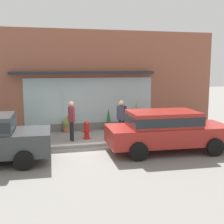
# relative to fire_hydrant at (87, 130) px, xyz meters

# --- Properties ---
(ground_plane) EXTENTS (60.00, 60.00, 0.00)m
(ground_plane) POSITION_rel_fire_hydrant_xyz_m (0.23, -1.10, -0.41)
(ground_plane) COLOR gray
(curb_strip) EXTENTS (14.00, 0.24, 0.12)m
(curb_strip) POSITION_rel_fire_hydrant_xyz_m (0.23, -1.30, -0.35)
(curb_strip) COLOR #B2B2AD
(curb_strip) RESTS_ON ground_plane
(storefront) EXTENTS (14.00, 0.81, 4.96)m
(storefront) POSITION_rel_fire_hydrant_xyz_m (0.23, 2.08, 2.02)
(storefront) COLOR #935642
(storefront) RESTS_ON ground_plane
(fire_hydrant) EXTENTS (0.39, 0.35, 0.80)m
(fire_hydrant) POSITION_rel_fire_hydrant_xyz_m (0.00, 0.00, 0.00)
(fire_hydrant) COLOR red
(fire_hydrant) RESTS_ON ground_plane
(pedestrian_with_handbag) EXTENTS (0.27, 0.65, 1.72)m
(pedestrian_with_handbag) POSITION_rel_fire_hydrant_xyz_m (-0.68, -0.17, 0.59)
(pedestrian_with_handbag) COLOR #232328
(pedestrian_with_handbag) RESTS_ON ground_plane
(pedestrian_passerby) EXTENTS (0.38, 0.37, 1.71)m
(pedestrian_passerby) POSITION_rel_fire_hydrant_xyz_m (1.49, -0.39, 0.60)
(pedestrian_passerby) COLOR #232328
(pedestrian_passerby) RESTS_ON ground_plane
(parked_car_red) EXTENTS (4.65, 2.17, 1.54)m
(parked_car_red) POSITION_rel_fire_hydrant_xyz_m (2.54, -2.73, 0.47)
(parked_car_red) COLOR maroon
(parked_car_red) RESTS_ON ground_plane
(potted_plant_corner_tall) EXTENTS (0.32, 0.32, 0.77)m
(potted_plant_corner_tall) POSITION_rel_fire_hydrant_xyz_m (-3.22, 1.21, -0.04)
(potted_plant_corner_tall) COLOR #4C4C51
(potted_plant_corner_tall) RESTS_ON ground_plane
(potted_plant_low_front) EXTENTS (0.29, 0.29, 1.13)m
(potted_plant_low_front) POSITION_rel_fire_hydrant_xyz_m (1.38, 1.56, 0.13)
(potted_plant_low_front) COLOR #33473D
(potted_plant_low_front) RESTS_ON ground_plane
(potted_plant_window_center) EXTENTS (0.36, 0.36, 1.36)m
(potted_plant_window_center) POSITION_rel_fire_hydrant_xyz_m (2.86, 1.60, 0.24)
(potted_plant_window_center) COLOR #9E6042
(potted_plant_window_center) RESTS_ON ground_plane
(potted_plant_trailing_edge) EXTENTS (0.48, 0.48, 0.70)m
(potted_plant_trailing_edge) POSITION_rel_fire_hydrant_xyz_m (-0.65, 1.64, -0.05)
(potted_plant_trailing_edge) COLOR #9E6042
(potted_plant_trailing_edge) RESTS_ON ground_plane
(potted_plant_by_entrance) EXTENTS (0.51, 0.51, 0.75)m
(potted_plant_by_entrance) POSITION_rel_fire_hydrant_xyz_m (4.26, 1.67, -0.01)
(potted_plant_by_entrance) COLOR #9E6042
(potted_plant_by_entrance) RESTS_ON ground_plane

